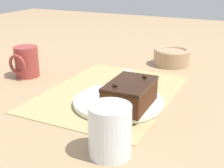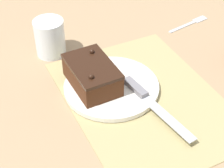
# 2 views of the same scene
# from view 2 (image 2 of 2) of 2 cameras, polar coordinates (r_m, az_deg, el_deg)

# --- Properties ---
(ground_plane) EXTENTS (3.00, 3.00, 0.00)m
(ground_plane) POSITION_cam_2_polar(r_m,az_deg,el_deg) (0.89, 4.92, -2.34)
(ground_plane) COLOR #9E7F5B
(placemat_woven) EXTENTS (0.46, 0.34, 0.00)m
(placemat_woven) POSITION_cam_2_polar(r_m,az_deg,el_deg) (0.89, 4.92, -2.24)
(placemat_woven) COLOR tan
(placemat_woven) RESTS_ON ground_plane
(cake_plate) EXTENTS (0.23, 0.23, 0.01)m
(cake_plate) POSITION_cam_2_polar(r_m,az_deg,el_deg) (0.91, -0.10, -0.42)
(cake_plate) COLOR white
(cake_plate) RESTS_ON placemat_woven
(chocolate_cake) EXTENTS (0.15, 0.10, 0.07)m
(chocolate_cake) POSITION_cam_2_polar(r_m,az_deg,el_deg) (0.88, -3.06, 1.41)
(chocolate_cake) COLOR #472614
(chocolate_cake) RESTS_ON cake_plate
(serving_knife) EXTENTS (0.23, 0.06, 0.01)m
(serving_knife) POSITION_cam_2_polar(r_m,az_deg,el_deg) (0.86, 5.18, -2.03)
(serving_knife) COLOR slate
(serving_knife) RESTS_ON cake_plate
(drinking_glass) EXTENTS (0.08, 0.08, 0.10)m
(drinking_glass) POSITION_cam_2_polar(r_m,az_deg,el_deg) (1.02, -9.45, 7.00)
(drinking_glass) COLOR white
(drinking_glass) RESTS_ON ground_plane
(dessert_fork) EXTENTS (0.04, 0.15, 0.01)m
(dessert_fork) POSITION_cam_2_polar(r_m,az_deg,el_deg) (1.19, 11.97, 9.12)
(dessert_fork) COLOR #B7BABF
(dessert_fork) RESTS_ON ground_plane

